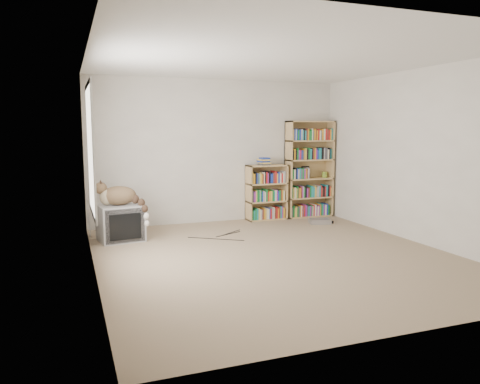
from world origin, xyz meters
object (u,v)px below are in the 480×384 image
object	(u,v)px
dvd_player	(320,221)
bookcase_tall	(309,172)
bookcase_short	(266,194)
crt_tv	(120,223)
cat	(122,198)

from	to	relation	value
dvd_player	bookcase_tall	bearing A→B (deg)	93.45
bookcase_short	dvd_player	size ratio (longest dim) A/B	2.80
bookcase_tall	dvd_player	world-z (taller)	bookcase_tall
bookcase_tall	bookcase_short	world-z (taller)	bookcase_tall
bookcase_tall	bookcase_short	bearing A→B (deg)	-179.91
crt_tv	bookcase_tall	distance (m)	3.68
bookcase_tall	bookcase_short	xyz separation A→B (m)	(-0.87, -0.00, -0.39)
crt_tv	cat	xyz separation A→B (m)	(0.04, -0.07, 0.37)
crt_tv	dvd_player	world-z (taller)	crt_tv
cat	bookcase_tall	bearing A→B (deg)	14.50
cat	bookcase_short	distance (m)	2.77
crt_tv	bookcase_tall	size ratio (longest dim) A/B	0.39
bookcase_tall	bookcase_short	size ratio (longest dim) A/B	1.79
crt_tv	bookcase_short	size ratio (longest dim) A/B	0.69
cat	dvd_player	xyz separation A→B (m)	(3.38, 0.14, -0.60)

